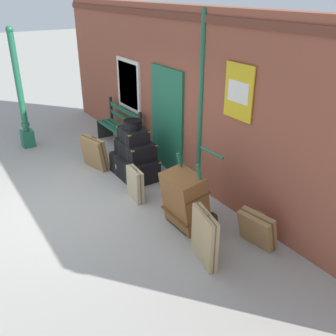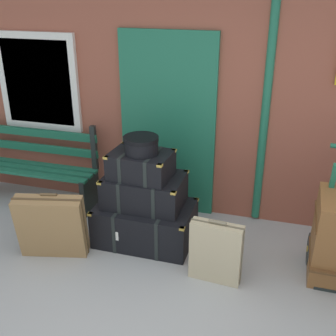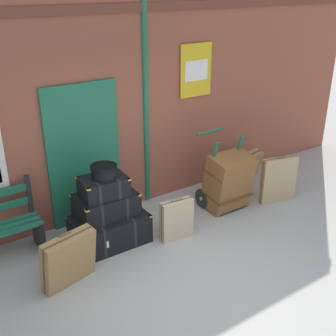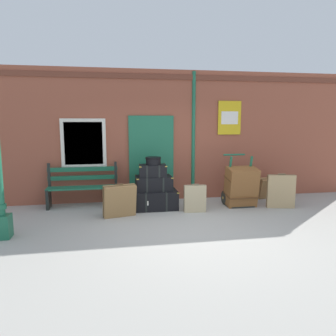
{
  "view_description": "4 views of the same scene",
  "coord_description": "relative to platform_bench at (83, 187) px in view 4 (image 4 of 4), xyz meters",
  "views": [
    {
      "loc": [
        5.75,
        -1.52,
        3.47
      ],
      "look_at": [
        0.73,
        1.72,
        0.63
      ],
      "focal_mm": 40.8,
      "sensor_mm": 36.0,
      "label": 1
    },
    {
      "loc": [
        0.86,
        -1.92,
        2.56
      ],
      "look_at": [
        -0.25,
        1.91,
        0.77
      ],
      "focal_mm": 44.76,
      "sensor_mm": 36.0,
      "label": 2
    },
    {
      "loc": [
        -2.59,
        -2.96,
        3.37
      ],
      "look_at": [
        0.68,
        1.88,
        0.78
      ],
      "focal_mm": 45.59,
      "sensor_mm": 36.0,
      "label": 3
    },
    {
      "loc": [
        -1.37,
        -5.34,
        1.98
      ],
      "look_at": [
        -0.09,
        1.88,
        0.89
      ],
      "focal_mm": 34.18,
      "sensor_mm": 36.0,
      "label": 4
    }
  ],
  "objects": [
    {
      "name": "steamer_trunk_base",
      "position": [
        1.61,
        -0.49,
        -0.23
      ],
      "size": [
        1.01,
        0.66,
        0.43
      ],
      "color": "black",
      "rests_on": "ground"
    },
    {
      "name": "platform_bench",
      "position": [
        0.0,
        0.0,
        0.0
      ],
      "size": [
        1.6,
        0.43,
        1.01
      ],
      "color": "#1E6647",
      "rests_on": "ground"
    },
    {
      "name": "brick_facade",
      "position": [
        2.03,
        0.44,
        1.15
      ],
      "size": [
        10.4,
        0.35,
        3.2
      ],
      "color": "brown",
      "rests_on": "ground"
    },
    {
      "name": "suitcase_beige",
      "position": [
        0.81,
        -1.01,
        -0.1
      ],
      "size": [
        0.71,
        0.42,
        0.7
      ],
      "color": "olive",
      "rests_on": "ground"
    },
    {
      "name": "suitcase_umber",
      "position": [
        4.46,
        -0.94,
        -0.06
      ],
      "size": [
        0.63,
        0.26,
        0.8
      ],
      "color": "tan",
      "rests_on": "ground"
    },
    {
      "name": "round_hatbox",
      "position": [
        1.59,
        -0.48,
        0.66
      ],
      "size": [
        0.35,
        0.35,
        0.18
      ],
      "color": "black",
      "rests_on": "steamer_trunk_top"
    },
    {
      "name": "suitcase_oxblood",
      "position": [
        2.44,
        -0.92,
        -0.15
      ],
      "size": [
        0.49,
        0.18,
        0.63
      ],
      "color": "tan",
      "rests_on": "ground"
    },
    {
      "name": "ground_plane",
      "position": [
        2.05,
        -2.16,
        -0.44
      ],
      "size": [
        60.0,
        60.0,
        0.0
      ],
      "primitive_type": "plane",
      "color": "#A3A099"
    },
    {
      "name": "suitcase_brown",
      "position": [
        4.61,
        -0.07,
        -0.17
      ],
      "size": [
        0.59,
        0.4,
        0.56
      ],
      "color": "olive",
      "rests_on": "ground"
    },
    {
      "name": "steamer_trunk_top",
      "position": [
        1.57,
        -0.47,
        0.43
      ],
      "size": [
        0.64,
        0.49,
        0.27
      ],
      "color": "black",
      "rests_on": "steamer_trunk_middle"
    },
    {
      "name": "steamer_trunk_middle",
      "position": [
        1.6,
        -0.45,
        0.14
      ],
      "size": [
        0.81,
        0.55,
        0.33
      ],
      "color": "black",
      "rests_on": "steamer_trunk_base"
    },
    {
      "name": "porters_trolley",
      "position": [
        3.61,
        -0.49,
        -0.18
      ],
      "size": [
        0.71,
        0.67,
        1.18
      ],
      "color": "black",
      "rests_on": "ground"
    },
    {
      "name": "large_brown_trunk",
      "position": [
        3.61,
        -0.67,
        0.02
      ],
      "size": [
        0.7,
        0.57,
        0.94
      ],
      "color": "brown",
      "rests_on": "ground"
    }
  ]
}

